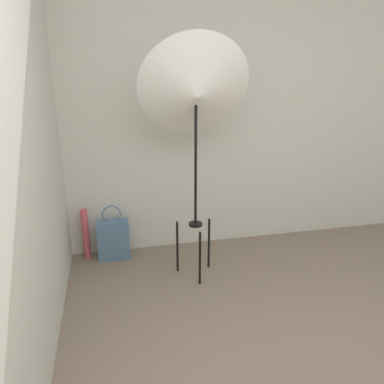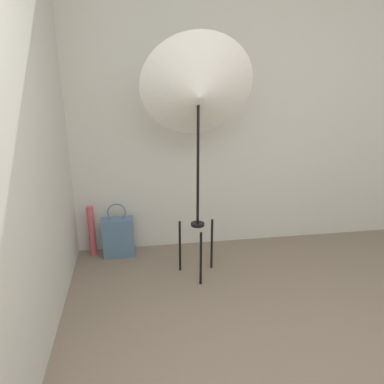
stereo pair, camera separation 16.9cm
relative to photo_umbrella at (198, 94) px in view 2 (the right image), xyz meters
The scene contains 5 objects.
wall_back 0.67m from the photo_umbrella, 73.00° to the left, with size 8.00×0.05×2.60m.
wall_side_left 1.42m from the photo_umbrella, 140.34° to the right, with size 0.05×8.00×2.60m.
photo_umbrella is the anchor object (origin of this frame).
tote_bag 1.53m from the photo_umbrella, 147.69° to the left, with size 0.28×0.12×0.52m.
paper_roll 1.63m from the photo_umbrella, 151.84° to the left, with size 0.06×0.06×0.48m.
Camera 2 is at (-0.66, -0.88, 1.70)m, focal length 35.00 mm.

